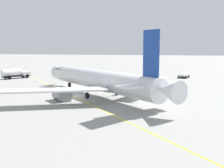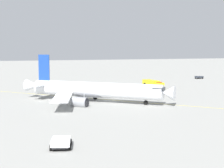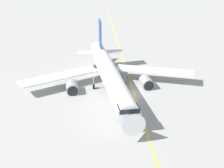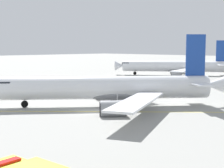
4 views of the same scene
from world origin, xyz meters
The scene contains 5 objects.
ground_plane centered at (0.00, 0.00, 0.00)m, with size 600.00×600.00×0.00m, color gray.
airliner_main centered at (5.08, 1.17, 2.86)m, with size 32.20×29.41×11.89m.
airliner_secondary centered at (63.34, 26.83, 2.82)m, with size 30.29×35.30×12.12m.
pushback_tug_truck centered at (20.87, 37.52, 0.80)m, with size 3.60×4.59×1.30m.
taxiway_centreline centered at (3.55, -4.00, 0.00)m, with size 123.70×134.82×0.01m.
Camera 4 is at (-33.44, -36.87, 9.66)m, focal length 54.17 mm.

